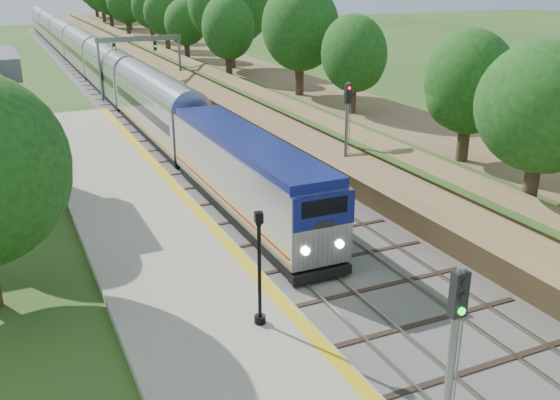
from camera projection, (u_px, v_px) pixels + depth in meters
name	position (u px, v px, depth m)	size (l,w,h in m)	color
trackbed	(128.00, 91.00, 67.07)	(9.50, 170.00, 0.28)	#4C4944
platform	(174.00, 268.00, 26.68)	(6.40, 68.00, 0.38)	gray
yellow_stripe	(236.00, 252.00, 27.73)	(0.55, 68.00, 0.01)	gold
embankment	(202.00, 68.00, 69.69)	(10.64, 170.00, 11.70)	brown
signal_gantry	(140.00, 51.00, 61.35)	(8.40, 0.38, 6.20)	slate
trees_behind_platform	(4.00, 159.00, 26.82)	(7.82, 53.32, 7.21)	#332316
train	(84.00, 55.00, 79.89)	(2.79, 131.01, 4.10)	black
lamppost_far	(260.00, 275.00, 21.53)	(0.42, 0.42, 4.23)	black
signal_platform	(451.00, 363.00, 13.59)	(0.35, 0.28, 6.05)	slate
signal_farside	(347.00, 128.00, 34.22)	(0.35, 0.28, 6.44)	slate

